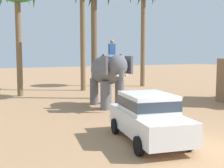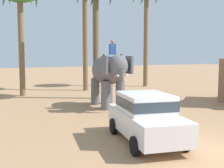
# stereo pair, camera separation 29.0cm
# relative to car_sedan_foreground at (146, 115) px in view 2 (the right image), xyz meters

# --- Properties ---
(ground_plane) EXTENTS (120.00, 120.00, 0.00)m
(ground_plane) POSITION_rel_car_sedan_foreground_xyz_m (0.73, -1.88, -0.93)
(ground_plane) COLOR tan
(car_sedan_foreground) EXTENTS (2.56, 4.37, 1.70)m
(car_sedan_foreground) POSITION_rel_car_sedan_foreground_xyz_m (0.00, 0.00, 0.00)
(car_sedan_foreground) COLOR white
(car_sedan_foreground) RESTS_ON ground
(elephant_with_mahout) EXTENTS (1.94, 3.96, 3.88)m
(elephant_with_mahout) POSITION_rel_car_sedan_foreground_xyz_m (1.85, 6.57, 1.06)
(elephant_with_mahout) COLOR slate
(elephant_with_mahout) RESTS_ON ground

